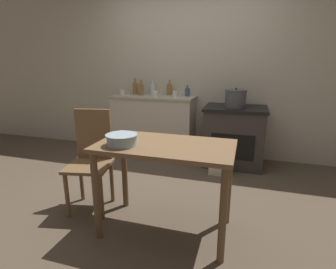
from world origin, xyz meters
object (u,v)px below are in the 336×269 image
Objects in this scene: cup_center_right at (122,92)px; cup_right at (175,94)px; bottle_mid_left at (187,92)px; cup_mid_right at (155,94)px; bottle_left at (153,89)px; mixing_bowl_large at (122,139)px; chair at (91,157)px; stock_pot at (236,98)px; bottle_center_left at (135,88)px; bottle_far_left at (170,89)px; bottle_center at (141,89)px; flour_sack at (218,161)px; work_table at (165,159)px; stove at (234,136)px.

cup_right is (0.86, -0.04, 0.00)m from cup_center_right.
cup_mid_right is at bearing -154.58° from bottle_mid_left.
bottle_left is at bearing 118.95° from cup_mid_right.
chair is at bearing 148.31° from mixing_bowl_large.
cup_center_right is (-0.94, 1.92, 0.14)m from mixing_bowl_large.
stock_pot is 1.58m from bottle_center_left.
bottle_far_left reaches higher than cup_right.
bottle_mid_left is (0.57, -0.03, -0.02)m from bottle_left.
bottle_center is (-1.43, 0.14, 0.07)m from stock_pot.
cup_right is (-0.71, 0.41, 0.81)m from flour_sack.
chair is at bearing -89.92° from bottle_left.
bottle_far_left is 0.27m from bottle_left.
bottle_left reaches higher than cup_right.
mixing_bowl_large is (-0.78, -1.85, -0.12)m from stock_pot.
stock_pot reaches higher than flour_sack.
flour_sack is 1.76m from bottle_center_left.
work_table is at bearing -77.06° from cup_right.
bottle_center_left reaches higher than cup_right.
bottle_center is at bearing 154.74° from cup_mid_right.
bottle_mid_left reaches higher than flour_sack.
stock_pot is 3.65× the size of cup_center_right.
cup_center_right is at bearing 116.12° from mixing_bowl_large.
bottle_mid_left reaches higher than cup_right.
bottle_far_left is at bearing 69.88° from chair.
bottle_mid_left is 0.24m from cup_right.
cup_right is at bearing -178.85° from stove.
stove is 0.75× the size of work_table.
bottle_center reaches higher than bottle_far_left.
cup_mid_right is (0.13, -0.24, -0.04)m from bottle_left.
bottle_mid_left is (0.30, -0.05, -0.03)m from bottle_far_left.
bottle_center is at bearing -142.51° from bottle_left.
bottle_center reaches higher than bottle_left.
bottle_far_left is 1.41× the size of bottle_mid_left.
stock_pot is at bearing -1.88° from cup_right.
cup_right is at bearing 63.28° from chair.
stock_pot is (1.28, 1.54, 0.43)m from chair.
stock_pot is at bearing -2.23° from cup_center_right.
flour_sack is at bearing 33.95° from chair.
bottle_far_left is at bearing 142.68° from flour_sack.
cup_right reaches higher than mixing_bowl_large.
stock_pot is 0.75m from bottle_mid_left.
work_table is at bearing -67.24° from bottle_left.
mixing_bowl_large is 1.03× the size of bottle_center_left.
stock_pot is at bearing 67.23° from mixing_bowl_large.
cup_mid_right is (-1.16, -0.04, 0.56)m from stove.
bottle_left is 0.18m from bottle_center.
bottle_far_left is (-0.23, 2.12, 0.19)m from mixing_bowl_large.
flour_sack is 1.17m from bottle_mid_left.
bottle_center is 2.65× the size of cup_right.
bottle_center_left is (-0.55, -0.06, 0.01)m from bottle_far_left.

